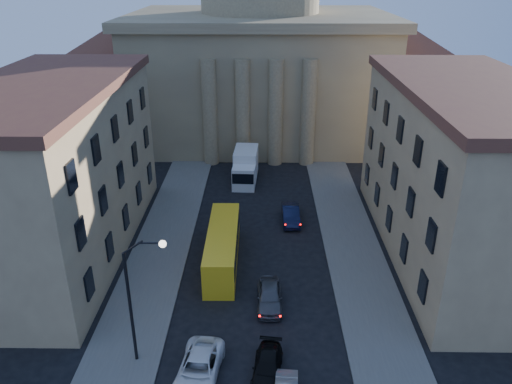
% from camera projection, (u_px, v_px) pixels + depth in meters
% --- Properties ---
extents(sidewalk_left, '(5.00, 60.00, 0.15)m').
position_uv_depth(sidewalk_left, '(153.00, 271.00, 40.90)').
color(sidewalk_left, '#595752').
rests_on(sidewalk_left, ground).
extents(sidewalk_right, '(5.00, 60.00, 0.15)m').
position_uv_depth(sidewalk_right, '(360.00, 273.00, 40.69)').
color(sidewalk_right, '#595752').
rests_on(sidewalk_right, ground).
extents(church, '(68.02, 28.76, 36.60)m').
position_uv_depth(church, '(260.00, 51.00, 69.96)').
color(church, '#7E6B4E').
rests_on(church, ground).
extents(building_left, '(11.60, 26.60, 14.70)m').
position_uv_depth(building_left, '(54.00, 170.00, 41.58)').
color(building_left, tan).
rests_on(building_left, ground).
extents(building_right, '(11.60, 26.60, 14.70)m').
position_uv_depth(building_right, '(463.00, 172.00, 41.17)').
color(building_right, tan).
rests_on(building_right, ground).
extents(street_lamp, '(2.62, 0.44, 8.83)m').
position_uv_depth(street_lamp, '(137.00, 292.00, 29.62)').
color(street_lamp, black).
rests_on(street_lamp, ground).
extents(car_left_mid, '(2.99, 5.52, 1.47)m').
position_uv_depth(car_left_mid, '(199.00, 368.00, 30.17)').
color(car_left_mid, white).
rests_on(car_left_mid, ground).
extents(car_right_mid, '(2.22, 4.41, 1.23)m').
position_uv_depth(car_right_mid, '(267.00, 367.00, 30.45)').
color(car_right_mid, black).
rests_on(car_right_mid, ground).
extents(car_right_far, '(1.84, 4.53, 1.54)m').
position_uv_depth(car_right_far, '(270.00, 296.00, 36.70)').
color(car_right_far, '#494A4E').
rests_on(car_right_far, ground).
extents(car_right_distant, '(1.71, 4.68, 1.53)m').
position_uv_depth(car_right_distant, '(291.00, 214.00, 48.69)').
color(car_right_distant, black).
rests_on(car_right_distant, ground).
extents(city_bus, '(2.56, 10.67, 3.00)m').
position_uv_depth(city_bus, '(223.00, 246.00, 41.60)').
color(city_bus, yellow).
rests_on(city_bus, ground).
extents(box_truck, '(2.87, 6.63, 3.58)m').
position_uv_depth(box_truck, '(245.00, 167.00, 57.51)').
color(box_truck, white).
rests_on(box_truck, ground).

